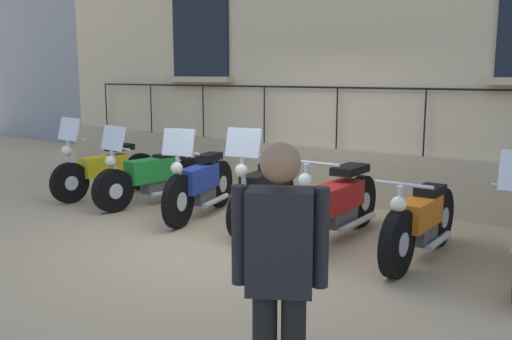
% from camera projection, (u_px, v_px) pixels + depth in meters
% --- Properties ---
extents(ground_plane, '(60.00, 60.00, 0.00)m').
position_uv_depth(ground_plane, '(245.00, 234.00, 7.03)').
color(ground_plane, tan).
extents(motorcycle_yellow, '(2.02, 0.62, 1.35)m').
position_uv_depth(motorcycle_yellow, '(105.00, 170.00, 9.18)').
color(motorcycle_yellow, black).
rests_on(motorcycle_yellow, ground_plane).
extents(motorcycle_green, '(2.17, 0.63, 1.27)m').
position_uv_depth(motorcycle_green, '(153.00, 177.00, 8.66)').
color(motorcycle_green, black).
rests_on(motorcycle_green, ground_plane).
extents(motorcycle_blue, '(1.96, 0.72, 1.31)m').
position_uv_depth(motorcycle_blue, '(200.00, 185.00, 7.84)').
color(motorcycle_blue, black).
rests_on(motorcycle_blue, ground_plane).
extents(motorcycle_black, '(1.87, 0.61, 1.37)m').
position_uv_depth(motorcycle_black, '(263.00, 194.00, 7.33)').
color(motorcycle_black, black).
rests_on(motorcycle_black, ground_plane).
extents(motorcycle_red, '(2.18, 0.70, 1.06)m').
position_uv_depth(motorcycle_red, '(336.00, 204.00, 6.74)').
color(motorcycle_red, black).
rests_on(motorcycle_red, ground_plane).
extents(motorcycle_orange, '(1.99, 0.60, 0.95)m').
position_uv_depth(motorcycle_orange, '(420.00, 223.00, 6.00)').
color(motorcycle_orange, black).
rests_on(motorcycle_orange, ground_plane).
extents(pedestrian_standing, '(0.37, 0.47, 1.65)m').
position_uv_depth(pedestrian_standing, '(280.00, 273.00, 3.03)').
color(pedestrian_standing, black).
rests_on(pedestrian_standing, ground_plane).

